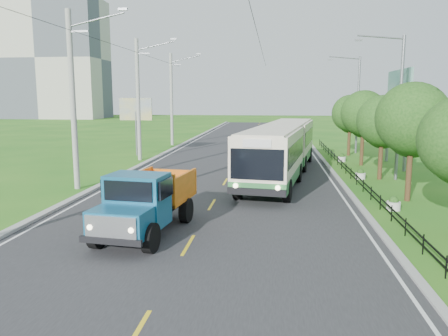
% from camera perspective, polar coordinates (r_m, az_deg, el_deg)
% --- Properties ---
extents(ground, '(240.00, 240.00, 0.00)m').
position_cam_1_polar(ground, '(15.84, -4.70, -10.04)').
color(ground, '#236818').
rests_on(ground, ground).
extents(road, '(14.00, 120.00, 0.02)m').
position_cam_1_polar(road, '(35.18, 1.61, 0.64)').
color(road, '#28282B').
rests_on(road, ground).
extents(curb_left, '(0.40, 120.00, 0.15)m').
position_cam_1_polar(curb_left, '(36.48, -9.74, 0.93)').
color(curb_left, '#9E9E99').
rests_on(curb_left, ground).
extents(curb_right, '(0.30, 120.00, 0.10)m').
position_cam_1_polar(curb_right, '(35.30, 13.25, 0.50)').
color(curb_right, '#9E9E99').
rests_on(curb_right, ground).
extents(edge_line_left, '(0.12, 120.00, 0.00)m').
position_cam_1_polar(edge_line_left, '(36.34, -8.90, 0.83)').
color(edge_line_left, silver).
rests_on(edge_line_left, road).
extents(edge_line_right, '(0.12, 120.00, 0.00)m').
position_cam_1_polar(edge_line_right, '(35.24, 12.44, 0.47)').
color(edge_line_right, silver).
rests_on(edge_line_right, road).
extents(centre_dash, '(0.12, 2.20, 0.00)m').
position_cam_1_polar(centre_dash, '(15.83, -4.70, -9.97)').
color(centre_dash, yellow).
rests_on(centre_dash, road).
extents(railing_right, '(0.04, 40.00, 0.60)m').
position_cam_1_polar(railing_right, '(29.51, 16.24, -0.79)').
color(railing_right, black).
rests_on(railing_right, ground).
extents(pole_near, '(3.51, 0.32, 10.00)m').
position_cam_1_polar(pole_near, '(26.19, -19.08, 8.41)').
color(pole_near, gray).
rests_on(pole_near, ground).
extents(pole_mid, '(3.51, 0.32, 10.00)m').
position_cam_1_polar(pole_mid, '(37.39, -11.10, 8.80)').
color(pole_mid, gray).
rests_on(pole_mid, ground).
extents(pole_far, '(3.51, 0.32, 10.00)m').
position_cam_1_polar(pole_far, '(48.97, -6.83, 8.94)').
color(pole_far, gray).
rests_on(pole_far, ground).
extents(tree_third, '(3.60, 3.62, 6.00)m').
position_cam_1_polar(tree_third, '(23.86, 23.41, 5.48)').
color(tree_third, '#382314').
rests_on(tree_third, ground).
extents(tree_fourth, '(3.24, 3.31, 5.40)m').
position_cam_1_polar(tree_fourth, '(29.67, 20.03, 5.47)').
color(tree_fourth, '#382314').
rests_on(tree_fourth, ground).
extents(tree_fifth, '(3.48, 3.52, 5.80)m').
position_cam_1_polar(tree_fifth, '(35.51, 17.82, 6.53)').
color(tree_fifth, '#382314').
rests_on(tree_fifth, ground).
extents(tree_back, '(3.30, 3.36, 5.50)m').
position_cam_1_polar(tree_back, '(41.42, 16.19, 6.63)').
color(tree_back, '#382314').
rests_on(tree_back, ground).
extents(streetlight_mid, '(3.02, 0.20, 9.07)m').
position_cam_1_polar(streetlight_mid, '(29.68, 21.72, 7.92)').
color(streetlight_mid, slate).
rests_on(streetlight_mid, ground).
extents(streetlight_far, '(3.02, 0.20, 9.07)m').
position_cam_1_polar(streetlight_far, '(43.35, 16.89, 8.35)').
color(streetlight_far, slate).
rests_on(streetlight_far, ground).
extents(planter_near, '(0.64, 0.64, 0.67)m').
position_cam_1_polar(planter_near, '(21.98, 21.26, -4.41)').
color(planter_near, silver).
rests_on(planter_near, ground).
extents(planter_mid, '(0.64, 0.64, 0.67)m').
position_cam_1_polar(planter_mid, '(29.63, 17.39, -0.83)').
color(planter_mid, silver).
rests_on(planter_mid, ground).
extents(planter_far, '(0.64, 0.64, 0.67)m').
position_cam_1_polar(planter_far, '(37.42, 15.12, 1.27)').
color(planter_far, silver).
rests_on(planter_far, ground).
extents(billboard_left, '(3.00, 0.20, 5.20)m').
position_cam_1_polar(billboard_left, '(40.64, -11.44, 7.07)').
color(billboard_left, slate).
rests_on(billboard_left, ground).
extents(billboard_right, '(0.24, 6.00, 7.30)m').
position_cam_1_polar(billboard_right, '(35.90, 21.85, 8.72)').
color(billboard_right, slate).
rests_on(billboard_right, ground).
extents(apartment_near, '(28.00, 14.00, 30.00)m').
position_cam_1_polar(apartment_near, '(124.43, -21.88, 13.00)').
color(apartment_near, '#B7B2A3').
rests_on(apartment_near, ground).
extents(apartment_far, '(24.00, 14.00, 26.00)m').
position_cam_1_polar(apartment_far, '(158.36, -25.62, 11.07)').
color(apartment_far, '#B7B2A3').
rests_on(apartment_far, ground).
extents(bus, '(5.43, 17.76, 3.39)m').
position_cam_1_polar(bus, '(29.12, 7.57, 2.82)').
color(bus, '#2F753A').
rests_on(bus, ground).
extents(dump_truck, '(2.91, 6.09, 2.46)m').
position_cam_1_polar(dump_truck, '(17.06, -10.07, -3.88)').
color(dump_truck, '#145579').
rests_on(dump_truck, ground).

